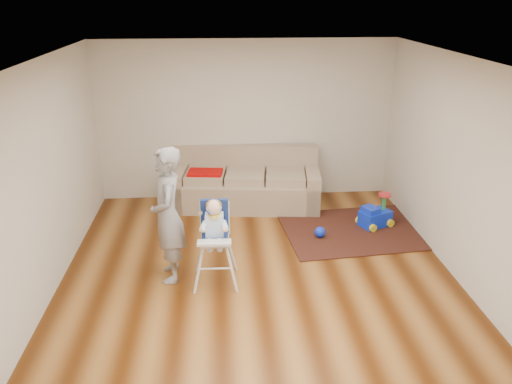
{
  "coord_description": "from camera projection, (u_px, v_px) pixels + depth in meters",
  "views": [
    {
      "loc": [
        -0.45,
        -5.53,
        3.41
      ],
      "look_at": [
        0.0,
        0.4,
        1.0
      ],
      "focal_mm": 35.0,
      "sensor_mm": 36.0,
      "label": 1
    }
  ],
  "objects": [
    {
      "name": "side_table",
      "position": [
        197.0,
        194.0,
        8.37
      ],
      "size": [
        0.47,
        0.47,
        0.47
      ],
      "primitive_type": null,
      "color": "black",
      "rests_on": "ground"
    },
    {
      "name": "room_envelope",
      "position": [
        255.0,
        123.0,
        6.2
      ],
      "size": [
        5.04,
        5.52,
        2.72
      ],
      "color": "beige",
      "rests_on": "ground"
    },
    {
      "name": "ride_on_toy",
      "position": [
        376.0,
        210.0,
        7.66
      ],
      "size": [
        0.55,
        0.49,
        0.5
      ],
      "primitive_type": null,
      "rotation": [
        0.0,
        0.0,
        0.43
      ],
      "color": "#1030EA",
      "rests_on": "area_rug"
    },
    {
      "name": "adult",
      "position": [
        168.0,
        216.0,
        6.08
      ],
      "size": [
        0.48,
        0.67,
        1.72
      ],
      "primitive_type": "imported",
      "rotation": [
        0.0,
        0.0,
        -1.45
      ],
      "color": "gray",
      "rests_on": "ground"
    },
    {
      "name": "ground",
      "position": [
        258.0,
        275.0,
        6.42
      ],
      "size": [
        5.5,
        5.5,
        0.0
      ],
      "primitive_type": "plane",
      "color": "#482107",
      "rests_on": "ground"
    },
    {
      "name": "area_rug",
      "position": [
        354.0,
        230.0,
        7.62
      ],
      "size": [
        2.26,
        1.78,
        0.02
      ],
      "primitive_type": "cube",
      "rotation": [
        0.0,
        0.0,
        0.09
      ],
      "color": "black",
      "rests_on": "ground"
    },
    {
      "name": "high_chair",
      "position": [
        215.0,
        243.0,
        6.1
      ],
      "size": [
        0.53,
        0.53,
        1.12
      ],
      "rotation": [
        0.0,
        0.0,
        -0.03
      ],
      "color": "silver",
      "rests_on": "ground"
    },
    {
      "name": "toy_ball",
      "position": [
        320.0,
        232.0,
        7.35
      ],
      "size": [
        0.16,
        0.16,
        0.16
      ],
      "primitive_type": "sphere",
      "color": "#1030EA",
      "rests_on": "area_rug"
    },
    {
      "name": "sofa",
      "position": [
        245.0,
        179.0,
        8.36
      ],
      "size": [
        2.55,
        1.28,
        0.95
      ],
      "rotation": [
        0.0,
        0.0,
        -0.11
      ],
      "color": "tan",
      "rests_on": "ground"
    }
  ]
}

